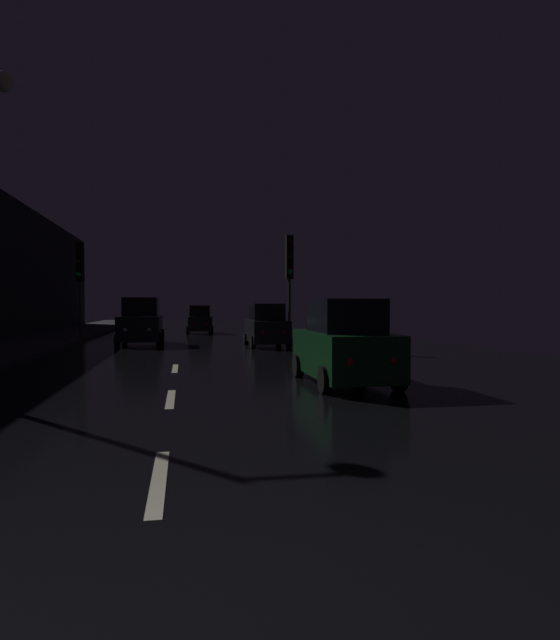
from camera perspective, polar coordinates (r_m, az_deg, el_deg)
The scene contains 9 objects.
ground at distance 27.36m, azimuth -10.64°, elevation -2.45°, with size 26.64×84.00×0.02m, color black.
sidewalk_left at distance 28.33m, azimuth -25.20°, elevation -2.26°, with size 4.40×84.00×0.15m, color #28282B.
lane_centerline at distance 11.10m, azimuth -11.47°, elevation -8.10°, with size 0.16×12.57×0.01m.
traffic_light_far_right at distance 23.67m, azimuth 1.02°, elevation 5.70°, with size 0.32×0.46×4.94m.
traffic_light_far_left at distance 28.66m, azimuth -20.38°, elevation 4.96°, with size 0.37×0.48×5.00m.
car_approaching_headlights at distance 26.84m, azimuth -14.49°, elevation -0.31°, with size 2.07×4.49×2.26m.
car_parked_right_far at distance 24.89m, azimuth -1.42°, elevation -0.72°, with size 1.80×3.90×1.96m.
car_distant_taillights at distance 37.20m, azimuth -8.53°, elevation -0.05°, with size 1.75×3.78×1.90m.
car_parked_right_near at distance 12.92m, azimuth 6.80°, elevation -2.65°, with size 1.85×4.00×2.01m.
Camera 1 is at (0.27, -2.80, 1.85)m, focal length 30.29 mm.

